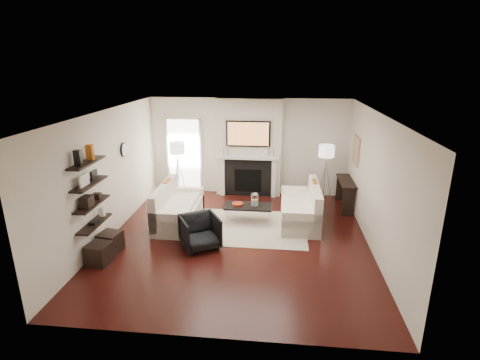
# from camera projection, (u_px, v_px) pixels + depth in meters

# --- Properties ---
(room_envelope) EXTENTS (6.00, 6.00, 6.00)m
(room_envelope) POSITION_uv_depth(u_px,v_px,m) (237.00, 180.00, 7.60)
(room_envelope) COLOR #330E0B
(room_envelope) RESTS_ON ground
(chimney_breast) EXTENTS (1.80, 0.25, 2.70)m
(chimney_breast) POSITION_uv_depth(u_px,v_px,m) (249.00, 148.00, 10.33)
(chimney_breast) COLOR silver
(chimney_breast) RESTS_ON floor
(fireplace_surround) EXTENTS (1.30, 0.02, 1.04)m
(fireplace_surround) POSITION_uv_depth(u_px,v_px,m) (248.00, 178.00, 10.45)
(fireplace_surround) COLOR black
(fireplace_surround) RESTS_ON floor
(firebox) EXTENTS (0.75, 0.02, 0.65)m
(firebox) POSITION_uv_depth(u_px,v_px,m) (248.00, 181.00, 10.47)
(firebox) COLOR black
(firebox) RESTS_ON floor
(mantel_pilaster_l) EXTENTS (0.12, 0.08, 1.10)m
(mantel_pilaster_l) POSITION_uv_depth(u_px,v_px,m) (222.00, 177.00, 10.49)
(mantel_pilaster_l) COLOR white
(mantel_pilaster_l) RESTS_ON floor
(mantel_pilaster_r) EXTENTS (0.12, 0.08, 1.10)m
(mantel_pilaster_r) POSITION_uv_depth(u_px,v_px,m) (274.00, 178.00, 10.34)
(mantel_pilaster_r) COLOR white
(mantel_pilaster_r) RESTS_ON floor
(mantel_shelf) EXTENTS (1.70, 0.18, 0.07)m
(mantel_shelf) POSITION_uv_depth(u_px,v_px,m) (248.00, 158.00, 10.22)
(mantel_shelf) COLOR white
(mantel_shelf) RESTS_ON chimney_breast
(tv_body) EXTENTS (1.20, 0.06, 0.70)m
(tv_body) POSITION_uv_depth(u_px,v_px,m) (248.00, 134.00, 10.04)
(tv_body) COLOR black
(tv_body) RESTS_ON chimney_breast
(tv_screen) EXTENTS (1.10, 0.00, 0.62)m
(tv_screen) POSITION_uv_depth(u_px,v_px,m) (248.00, 134.00, 10.01)
(tv_screen) COLOR #BF723F
(tv_screen) RESTS_ON tv_body
(candlestick_l_tall) EXTENTS (0.04, 0.04, 0.30)m
(candlestick_l_tall) POSITION_uv_depth(u_px,v_px,m) (228.00, 151.00, 10.23)
(candlestick_l_tall) COLOR silver
(candlestick_l_tall) RESTS_ON mantel_shelf
(candlestick_l_short) EXTENTS (0.04, 0.04, 0.24)m
(candlestick_l_short) POSITION_uv_depth(u_px,v_px,m) (223.00, 152.00, 10.25)
(candlestick_l_short) COLOR silver
(candlestick_l_short) RESTS_ON mantel_shelf
(candlestick_r_tall) EXTENTS (0.04, 0.04, 0.30)m
(candlestick_r_tall) POSITION_uv_depth(u_px,v_px,m) (268.00, 152.00, 10.12)
(candlestick_r_tall) COLOR silver
(candlestick_r_tall) RESTS_ON mantel_shelf
(candlestick_r_short) EXTENTS (0.04, 0.04, 0.24)m
(candlestick_r_short) POSITION_uv_depth(u_px,v_px,m) (273.00, 153.00, 10.12)
(candlestick_r_short) COLOR silver
(candlestick_r_short) RESTS_ON mantel_shelf
(hallway_panel) EXTENTS (0.90, 0.02, 2.10)m
(hallway_panel) POSITION_uv_depth(u_px,v_px,m) (184.00, 156.00, 10.70)
(hallway_panel) COLOR white
(hallway_panel) RESTS_ON floor
(door_trim_l) EXTENTS (0.06, 0.06, 2.16)m
(door_trim_l) POSITION_uv_depth(u_px,v_px,m) (168.00, 156.00, 10.73)
(door_trim_l) COLOR white
(door_trim_l) RESTS_ON floor
(door_trim_r) EXTENTS (0.06, 0.06, 2.16)m
(door_trim_r) POSITION_uv_depth(u_px,v_px,m) (201.00, 157.00, 10.63)
(door_trim_r) COLOR white
(door_trim_r) RESTS_ON floor
(door_trim_top) EXTENTS (1.02, 0.06, 0.06)m
(door_trim_top) POSITION_uv_depth(u_px,v_px,m) (183.00, 118.00, 10.35)
(door_trim_top) COLOR white
(door_trim_top) RESTS_ON wall_back
(rug) EXTENTS (2.60, 2.00, 0.01)m
(rug) POSITION_uv_depth(u_px,v_px,m) (249.00, 227.00, 8.60)
(rug) COLOR #C2B49F
(rug) RESTS_ON floor
(loveseat_left_base) EXTENTS (0.85, 1.80, 0.42)m
(loveseat_left_base) POSITION_uv_depth(u_px,v_px,m) (179.00, 214.00, 8.78)
(loveseat_left_base) COLOR white
(loveseat_left_base) RESTS_ON floor
(loveseat_left_back) EXTENTS (0.18, 1.80, 0.80)m
(loveseat_left_back) POSITION_uv_depth(u_px,v_px,m) (164.00, 201.00, 8.72)
(loveseat_left_back) COLOR white
(loveseat_left_back) RESTS_ON floor
(loveseat_left_arm_n) EXTENTS (0.85, 0.18, 0.60)m
(loveseat_left_arm_n) POSITION_uv_depth(u_px,v_px,m) (169.00, 225.00, 7.99)
(loveseat_left_arm_n) COLOR white
(loveseat_left_arm_n) RESTS_ON floor
(loveseat_left_arm_s) EXTENTS (0.85, 0.18, 0.60)m
(loveseat_left_arm_s) POSITION_uv_depth(u_px,v_px,m) (187.00, 199.00, 9.52)
(loveseat_left_arm_s) COLOR white
(loveseat_left_arm_s) RESTS_ON floor
(loveseat_left_cushion) EXTENTS (0.63, 1.44, 0.10)m
(loveseat_left_cushion) POSITION_uv_depth(u_px,v_px,m) (181.00, 204.00, 8.70)
(loveseat_left_cushion) COLOR white
(loveseat_left_cushion) RESTS_ON loveseat_left_base
(pillow_left_orange) EXTENTS (0.10, 0.42, 0.42)m
(pillow_left_orange) POSITION_uv_depth(u_px,v_px,m) (168.00, 189.00, 8.94)
(pillow_left_orange) COLOR #A35814
(pillow_left_orange) RESTS_ON loveseat_left_cushion
(pillow_left_charcoal) EXTENTS (0.10, 0.40, 0.40)m
(pillow_left_charcoal) POSITION_uv_depth(u_px,v_px,m) (160.00, 198.00, 8.37)
(pillow_left_charcoal) COLOR black
(pillow_left_charcoal) RESTS_ON loveseat_left_cushion
(loveseat_right_base) EXTENTS (0.85, 1.80, 0.42)m
(loveseat_right_base) POSITION_uv_depth(u_px,v_px,m) (299.00, 214.00, 8.81)
(loveseat_right_base) COLOR white
(loveseat_right_base) RESTS_ON floor
(loveseat_right_back) EXTENTS (0.18, 1.80, 0.80)m
(loveseat_right_back) POSITION_uv_depth(u_px,v_px,m) (315.00, 202.00, 8.68)
(loveseat_right_back) COLOR white
(loveseat_right_back) RESTS_ON floor
(loveseat_right_arm_n) EXTENTS (0.85, 0.18, 0.60)m
(loveseat_right_arm_n) POSITION_uv_depth(u_px,v_px,m) (301.00, 225.00, 8.01)
(loveseat_right_arm_n) COLOR white
(loveseat_right_arm_n) RESTS_ON floor
(loveseat_right_arm_s) EXTENTS (0.85, 0.18, 0.60)m
(loveseat_right_arm_s) POSITION_uv_depth(u_px,v_px,m) (298.00, 198.00, 9.55)
(loveseat_right_arm_s) COLOR white
(loveseat_right_arm_s) RESTS_ON floor
(loveseat_right_cushion) EXTENTS (0.63, 1.44, 0.10)m
(loveseat_right_cushion) POSITION_uv_depth(u_px,v_px,m) (298.00, 204.00, 8.73)
(loveseat_right_cushion) COLOR white
(loveseat_right_cushion) RESTS_ON loveseat_right_base
(pillow_right_orange) EXTENTS (0.10, 0.42, 0.42)m
(pillow_right_orange) POSITION_uv_depth(u_px,v_px,m) (314.00, 190.00, 8.90)
(pillow_right_orange) COLOR #A35814
(pillow_right_orange) RESTS_ON loveseat_right_cushion
(pillow_right_charcoal) EXTENTS (0.10, 0.40, 0.40)m
(pillow_right_charcoal) POSITION_uv_depth(u_px,v_px,m) (316.00, 199.00, 8.33)
(pillow_right_charcoal) COLOR black
(pillow_right_charcoal) RESTS_ON loveseat_right_cushion
(coffee_table) EXTENTS (1.10, 0.55, 0.04)m
(coffee_table) POSITION_uv_depth(u_px,v_px,m) (248.00, 206.00, 8.77)
(coffee_table) COLOR black
(coffee_table) RESTS_ON floor
(coffee_leg_nw) EXTENTS (0.02, 0.02, 0.38)m
(coffee_leg_nw) POSITION_uv_depth(u_px,v_px,m) (226.00, 217.00, 8.68)
(coffee_leg_nw) COLOR silver
(coffee_leg_nw) RESTS_ON floor
(coffee_leg_ne) EXTENTS (0.02, 0.02, 0.38)m
(coffee_leg_ne) POSITION_uv_depth(u_px,v_px,m) (269.00, 219.00, 8.58)
(coffee_leg_ne) COLOR silver
(coffee_leg_ne) RESTS_ON floor
(coffee_leg_sw) EXTENTS (0.02, 0.02, 0.38)m
(coffee_leg_sw) POSITION_uv_depth(u_px,v_px,m) (228.00, 210.00, 9.09)
(coffee_leg_sw) COLOR silver
(coffee_leg_sw) RESTS_ON floor
(coffee_leg_se) EXTENTS (0.02, 0.02, 0.38)m
(coffee_leg_se) POSITION_uv_depth(u_px,v_px,m) (270.00, 212.00, 8.99)
(coffee_leg_se) COLOR silver
(coffee_leg_se) RESTS_ON floor
(hurricane_glass) EXTENTS (0.17, 0.17, 0.30)m
(hurricane_glass) POSITION_uv_depth(u_px,v_px,m) (255.00, 200.00, 8.71)
(hurricane_glass) COLOR white
(hurricane_glass) RESTS_ON coffee_table
(hurricane_candle) EXTENTS (0.11, 0.11, 0.17)m
(hurricane_candle) POSITION_uv_depth(u_px,v_px,m) (255.00, 203.00, 8.73)
(hurricane_candle) COLOR white
(hurricane_candle) RESTS_ON coffee_table
(copper_bowl) EXTENTS (0.26, 0.26, 0.04)m
(copper_bowl) POSITION_uv_depth(u_px,v_px,m) (238.00, 204.00, 8.78)
(copper_bowl) COLOR red
(copper_bowl) RESTS_ON coffee_table
(armchair) EXTENTS (0.96, 0.94, 0.74)m
(armchair) POSITION_uv_depth(u_px,v_px,m) (200.00, 230.00, 7.59)
(armchair) COLOR black
(armchair) RESTS_ON floor
(lamp_left_post) EXTENTS (0.02, 0.02, 1.20)m
(lamp_left_post) POSITION_uv_depth(u_px,v_px,m) (179.00, 179.00, 10.16)
(lamp_left_post) COLOR silver
(lamp_left_post) RESTS_ON floor
(lamp_left_shade) EXTENTS (0.40, 0.40, 0.30)m
(lamp_left_shade) POSITION_uv_depth(u_px,v_px,m) (177.00, 148.00, 9.90)
(lamp_left_shade) COLOR white
(lamp_left_shade) RESTS_ON lamp_left_post
(lamp_left_leg_a) EXTENTS (0.25, 0.02, 1.23)m
(lamp_left_leg_a) POSITION_uv_depth(u_px,v_px,m) (183.00, 179.00, 10.14)
(lamp_left_leg_a) COLOR silver
(lamp_left_leg_a) RESTS_ON floor
(lamp_left_leg_b) EXTENTS (0.14, 0.22, 1.23)m
(lamp_left_leg_b) POSITION_uv_depth(u_px,v_px,m) (178.00, 177.00, 10.25)
(lamp_left_leg_b) COLOR silver
(lamp_left_leg_b) RESTS_ON floor
(lamp_left_leg_c) EXTENTS (0.14, 0.22, 1.23)m
(lamp_left_leg_c) POSITION_uv_depth(u_px,v_px,m) (176.00, 180.00, 10.07)
(lamp_left_leg_c) COLOR silver
(lamp_left_leg_c) RESTS_ON floor
(lamp_right_post) EXTENTS (0.02, 0.02, 1.20)m
(lamp_right_post) POSITION_uv_depth(u_px,v_px,m) (324.00, 183.00, 9.82)
(lamp_right_post) COLOR silver
(lamp_right_post) RESTS_ON floor
(lamp_right_shade) EXTENTS (0.40, 0.40, 0.30)m
(lamp_right_shade) POSITION_uv_depth(u_px,v_px,m) (327.00, 151.00, 9.56)
(lamp_right_shade) COLOR white
(lamp_right_shade) RESTS_ON lamp_right_post
(lamp_right_leg_a) EXTENTS (0.25, 0.02, 1.23)m
(lamp_right_leg_a) POSITION_uv_depth(u_px,v_px,m) (329.00, 183.00, 9.81)
(lamp_right_leg_a) COLOR silver
(lamp_right_leg_a) RESTS_ON floor
(lamp_right_leg_b) EXTENTS (0.14, 0.22, 1.23)m
(lamp_right_leg_b) POSITION_uv_depth(u_px,v_px,m) (322.00, 181.00, 9.92)
(lamp_right_leg_b) COLOR silver
(lamp_right_leg_b) RESTS_ON floor
(lamp_right_leg_c) EXTENTS (0.14, 0.22, 1.23)m
(lamp_right_leg_c) POSITION_uv_depth(u_px,v_px,m) (323.00, 184.00, 9.74)
(lamp_right_leg_c) COLOR silver
(lamp_right_leg_c) RESTS_ON floor
(console_top) EXTENTS (0.35, 1.20, 0.04)m
(console_top) POSITION_uv_depth(u_px,v_px,m) (346.00, 181.00, 9.53)
(console_top) COLOR black
(console_top) RESTS_ON floor
(console_leg_n) EXTENTS (0.30, 0.04, 0.71)m
(console_leg_n) POSITION_uv_depth(u_px,v_px,m) (349.00, 203.00, 9.12)
(console_leg_n) COLOR black
(console_leg_n) RESTS_ON floor
(console_leg_s) EXTENTS (0.30, 0.04, 0.71)m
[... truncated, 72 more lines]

